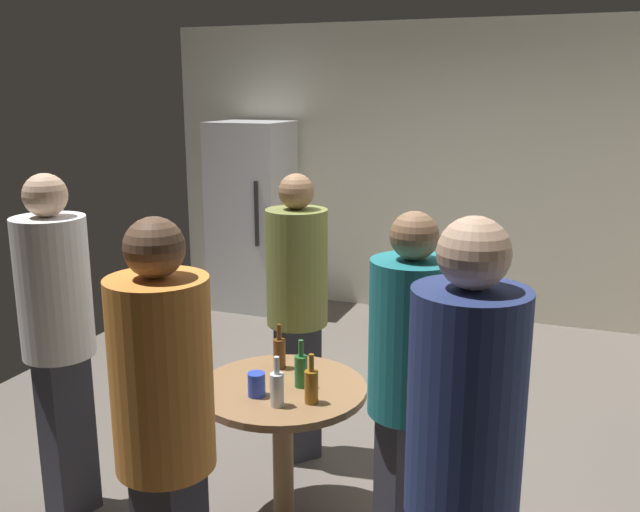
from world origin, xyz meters
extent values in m
cube|color=#5B544C|center=(0.00, 0.00, -0.05)|extent=(5.20, 5.20, 0.10)
cube|color=beige|center=(0.00, 2.63, 1.35)|extent=(5.32, 0.06, 2.70)
cube|color=silver|center=(-1.70, 2.20, 0.90)|extent=(0.70, 0.65, 1.80)
cube|color=#262628|center=(-1.49, 1.86, 0.99)|extent=(0.03, 0.03, 0.60)
cylinder|color=olive|center=(0.01, -0.99, 0.35)|extent=(0.10, 0.10, 0.70)
cylinder|color=olive|center=(0.01, -0.99, 0.72)|extent=(0.80, 0.80, 0.03)
cylinder|color=#8C5919|center=(0.20, -1.11, 0.81)|extent=(0.06, 0.06, 0.15)
cylinder|color=#8C5919|center=(0.20, -1.11, 0.93)|extent=(0.02, 0.02, 0.08)
cylinder|color=#593314|center=(-0.09, -0.79, 0.81)|extent=(0.06, 0.06, 0.15)
cylinder|color=#593314|center=(-0.09, -0.79, 0.93)|extent=(0.02, 0.02, 0.08)
cylinder|color=#26662D|center=(0.09, -0.96, 0.81)|extent=(0.06, 0.06, 0.15)
cylinder|color=#26662D|center=(0.09, -0.96, 0.93)|extent=(0.02, 0.02, 0.08)
cylinder|color=silver|center=(0.07, -1.19, 0.81)|extent=(0.06, 0.06, 0.15)
cylinder|color=silver|center=(0.07, -1.19, 0.93)|extent=(0.02, 0.02, 0.08)
cylinder|color=blue|center=(-0.06, -1.13, 0.79)|extent=(0.08, 0.08, 0.11)
cube|color=#2D2D38|center=(-1.04, -1.26, 0.42)|extent=(0.22, 0.26, 0.85)
cylinder|color=white|center=(-1.04, -1.26, 1.19)|extent=(0.42, 0.42, 0.67)
sphere|color=#D8AD8C|center=(-1.04, -1.26, 1.62)|extent=(0.20, 0.20, 0.20)
cylinder|color=orange|center=(-0.01, -1.94, 1.17)|extent=(0.42, 0.42, 0.67)
sphere|color=brown|center=(-0.01, -1.94, 1.60)|extent=(0.20, 0.20, 0.20)
cylinder|color=navy|center=(0.99, -1.88, 1.21)|extent=(0.46, 0.46, 0.69)
sphere|color=#D8AD8C|center=(0.99, -1.88, 1.66)|extent=(0.21, 0.21, 0.21)
cube|color=#2D2D38|center=(0.66, -1.19, 0.40)|extent=(0.27, 0.28, 0.81)
cylinder|color=#1E727A|center=(0.66, -1.19, 1.13)|extent=(0.48, 0.48, 0.64)
sphere|color=#8C6647|center=(0.66, -1.19, 1.55)|extent=(0.19, 0.19, 0.19)
cube|color=#2D2D38|center=(-0.18, -0.35, 0.41)|extent=(0.27, 0.28, 0.82)
cylinder|color=olive|center=(-0.18, -0.35, 1.14)|extent=(0.48, 0.48, 0.65)
sphere|color=#8C6647|center=(-0.18, -0.35, 1.56)|extent=(0.19, 0.19, 0.19)
camera|label=1|loc=(1.24, -3.75, 2.09)|focal=38.87mm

